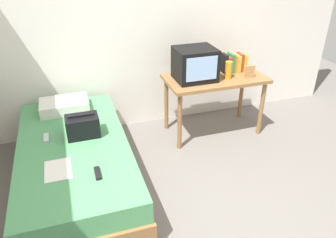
{
  "coord_description": "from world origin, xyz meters",
  "views": [
    {
      "loc": [
        -0.98,
        -1.76,
        2.12
      ],
      "look_at": [
        -0.1,
        0.92,
        0.58
      ],
      "focal_mm": 35.17,
      "sensor_mm": 36.0,
      "label": 1
    }
  ],
  "objects_px": {
    "bed": "(76,166)",
    "remote_silver": "(46,138)",
    "desk": "(215,84)",
    "magazine": "(58,170)",
    "pillow": "(64,105)",
    "picture_frame": "(250,72)",
    "tv": "(195,64)",
    "water_bottle": "(228,70)",
    "book_row": "(234,63)",
    "remote_dark": "(98,173)",
    "handbag": "(83,126)"
  },
  "relations": [
    {
      "from": "desk",
      "to": "remote_silver",
      "type": "distance_m",
      "value": 1.95
    },
    {
      "from": "pillow",
      "to": "remote_dark",
      "type": "xyz_separation_m",
      "value": [
        0.19,
        -1.22,
        -0.05
      ]
    },
    {
      "from": "bed",
      "to": "remote_silver",
      "type": "distance_m",
      "value": 0.38
    },
    {
      "from": "desk",
      "to": "remote_silver",
      "type": "height_order",
      "value": "desk"
    },
    {
      "from": "remote_dark",
      "to": "picture_frame",
      "type": "bearing_deg",
      "value": 26.77
    },
    {
      "from": "pillow",
      "to": "remote_silver",
      "type": "height_order",
      "value": "pillow"
    },
    {
      "from": "desk",
      "to": "water_bottle",
      "type": "relative_size",
      "value": 5.83
    },
    {
      "from": "picture_frame",
      "to": "remote_silver",
      "type": "relative_size",
      "value": 1.02
    },
    {
      "from": "handbag",
      "to": "remote_silver",
      "type": "relative_size",
      "value": 2.08
    },
    {
      "from": "water_bottle",
      "to": "remote_silver",
      "type": "bearing_deg",
      "value": -170.68
    },
    {
      "from": "book_row",
      "to": "handbag",
      "type": "bearing_deg",
      "value": -163.12
    },
    {
      "from": "tv",
      "to": "magazine",
      "type": "relative_size",
      "value": 1.52
    },
    {
      "from": "tv",
      "to": "remote_dark",
      "type": "xyz_separation_m",
      "value": [
        -1.26,
        -1.1,
        -0.39
      ]
    },
    {
      "from": "bed",
      "to": "tv",
      "type": "bearing_deg",
      "value": 22.03
    },
    {
      "from": "water_bottle",
      "to": "remote_silver",
      "type": "xyz_separation_m",
      "value": [
        -2.02,
        -0.33,
        -0.31
      ]
    },
    {
      "from": "desk",
      "to": "water_bottle",
      "type": "distance_m",
      "value": 0.24
    },
    {
      "from": "tv",
      "to": "remote_dark",
      "type": "relative_size",
      "value": 2.82
    },
    {
      "from": "bed",
      "to": "desk",
      "type": "relative_size",
      "value": 1.72
    },
    {
      "from": "desk",
      "to": "magazine",
      "type": "relative_size",
      "value": 4.0
    },
    {
      "from": "pillow",
      "to": "desk",
      "type": "bearing_deg",
      "value": -4.36
    },
    {
      "from": "water_bottle",
      "to": "pillow",
      "type": "xyz_separation_m",
      "value": [
        -1.82,
        0.21,
        -0.27
      ]
    },
    {
      "from": "bed",
      "to": "tv",
      "type": "height_order",
      "value": "tv"
    },
    {
      "from": "tv",
      "to": "water_bottle",
      "type": "xyz_separation_m",
      "value": [
        0.37,
        -0.09,
        -0.08
      ]
    },
    {
      "from": "water_bottle",
      "to": "magazine",
      "type": "xyz_separation_m",
      "value": [
        -1.93,
        -0.85,
        -0.32
      ]
    },
    {
      "from": "remote_dark",
      "to": "book_row",
      "type": "bearing_deg",
      "value": 33.45
    },
    {
      "from": "handbag",
      "to": "remote_silver",
      "type": "xyz_separation_m",
      "value": [
        -0.34,
        0.05,
        -0.09
      ]
    },
    {
      "from": "magazine",
      "to": "water_bottle",
      "type": "bearing_deg",
      "value": 23.91
    },
    {
      "from": "bed",
      "to": "water_bottle",
      "type": "xyz_separation_m",
      "value": [
        1.79,
        0.48,
        0.58
      ]
    },
    {
      "from": "handbag",
      "to": "magazine",
      "type": "xyz_separation_m",
      "value": [
        -0.25,
        -0.48,
        -0.1
      ]
    },
    {
      "from": "pillow",
      "to": "magazine",
      "type": "distance_m",
      "value": 1.08
    },
    {
      "from": "picture_frame",
      "to": "handbag",
      "type": "height_order",
      "value": "picture_frame"
    },
    {
      "from": "picture_frame",
      "to": "remote_dark",
      "type": "xyz_separation_m",
      "value": [
        -1.88,
        -0.95,
        -0.29
      ]
    },
    {
      "from": "desk",
      "to": "picture_frame",
      "type": "bearing_deg",
      "value": -21.81
    },
    {
      "from": "book_row",
      "to": "remote_dark",
      "type": "bearing_deg",
      "value": -146.55
    },
    {
      "from": "tv",
      "to": "handbag",
      "type": "relative_size",
      "value": 1.47
    },
    {
      "from": "book_row",
      "to": "magazine",
      "type": "relative_size",
      "value": 1.01
    },
    {
      "from": "picture_frame",
      "to": "magazine",
      "type": "xyz_separation_m",
      "value": [
        -2.17,
        -0.8,
        -0.29
      ]
    },
    {
      "from": "tv",
      "to": "pillow",
      "type": "height_order",
      "value": "tv"
    },
    {
      "from": "tv",
      "to": "handbag",
      "type": "height_order",
      "value": "tv"
    },
    {
      "from": "desk",
      "to": "magazine",
      "type": "distance_m",
      "value": 2.05
    },
    {
      "from": "bed",
      "to": "remote_dark",
      "type": "height_order",
      "value": "remote_dark"
    },
    {
      "from": "handbag",
      "to": "water_bottle",
      "type": "bearing_deg",
      "value": 12.66
    },
    {
      "from": "magazine",
      "to": "remote_silver",
      "type": "height_order",
      "value": "remote_silver"
    },
    {
      "from": "pillow",
      "to": "handbag",
      "type": "xyz_separation_m",
      "value": [
        0.14,
        -0.59,
        0.04
      ]
    },
    {
      "from": "pillow",
      "to": "bed",
      "type": "bearing_deg",
      "value": -87.57
    },
    {
      "from": "pillow",
      "to": "magazine",
      "type": "height_order",
      "value": "pillow"
    },
    {
      "from": "desk",
      "to": "magazine",
      "type": "height_order",
      "value": "desk"
    },
    {
      "from": "tv",
      "to": "handbag",
      "type": "xyz_separation_m",
      "value": [
        -1.3,
        -0.47,
        -0.3
      ]
    },
    {
      "from": "remote_dark",
      "to": "remote_silver",
      "type": "relative_size",
      "value": 1.08
    },
    {
      "from": "handbag",
      "to": "remote_dark",
      "type": "distance_m",
      "value": 0.64
    }
  ]
}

